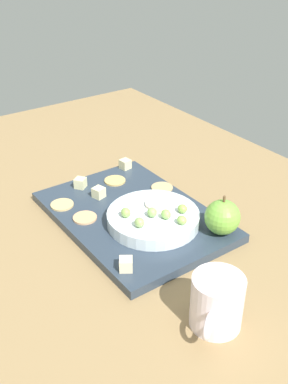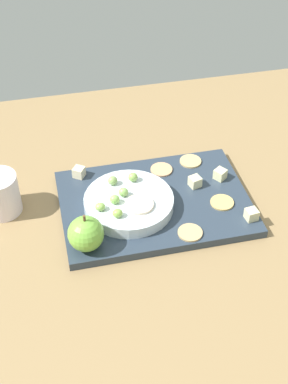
# 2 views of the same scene
# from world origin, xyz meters

# --- Properties ---
(table) EXTENTS (1.39, 0.98, 0.04)m
(table) POSITION_xyz_m (0.00, 0.00, 0.02)
(table) COLOR olive
(table) RESTS_ON ground
(platter) EXTENTS (0.39, 0.27, 0.02)m
(platter) POSITION_xyz_m (0.04, 0.00, 0.05)
(platter) COLOR #2B3846
(platter) RESTS_ON table
(serving_dish) EXTENTS (0.18, 0.18, 0.02)m
(serving_dish) POSITION_xyz_m (0.09, 0.01, 0.07)
(serving_dish) COLOR silver
(serving_dish) RESTS_ON platter
(apple_whole) EXTENTS (0.07, 0.07, 0.07)m
(apple_whole) POSITION_xyz_m (0.19, 0.10, 0.09)
(apple_whole) COLOR #72B33E
(apple_whole) RESTS_ON platter
(apple_stem) EXTENTS (0.01, 0.01, 0.01)m
(apple_stem) POSITION_xyz_m (0.19, 0.10, 0.13)
(apple_stem) COLOR brown
(apple_stem) RESTS_ON apple_whole
(cheese_cube_0) EXTENTS (0.03, 0.03, 0.02)m
(cheese_cube_0) POSITION_xyz_m (-0.14, 0.10, 0.07)
(cheese_cube_0) COLOR beige
(cheese_cube_0) RESTS_ON platter
(cheese_cube_1) EXTENTS (0.03, 0.03, 0.02)m
(cheese_cube_1) POSITION_xyz_m (-0.12, -0.04, 0.07)
(cheese_cube_1) COLOR beige
(cheese_cube_1) RESTS_ON platter
(cheese_cube_2) EXTENTS (0.03, 0.03, 0.02)m
(cheese_cube_2) POSITION_xyz_m (0.18, -0.11, 0.07)
(cheese_cube_2) COLOR beige
(cheese_cube_2) RESTS_ON platter
(cheese_cube_3) EXTENTS (0.03, 0.03, 0.02)m
(cheese_cube_3) POSITION_xyz_m (-0.06, -0.03, 0.07)
(cheese_cube_3) COLOR beige
(cheese_cube_3) RESTS_ON platter
(cracker_0) EXTENTS (0.05, 0.05, 0.00)m
(cracker_0) POSITION_xyz_m (-0.01, 0.11, 0.06)
(cracker_0) COLOR tan
(cracker_0) RESTS_ON platter
(cracker_1) EXTENTS (0.05, 0.05, 0.00)m
(cracker_1) POSITION_xyz_m (-0.09, 0.04, 0.06)
(cracker_1) COLOR tan
(cracker_1) RESTS_ON platter
(cracker_2) EXTENTS (0.05, 0.05, 0.00)m
(cracker_2) POSITION_xyz_m (-0.00, -0.09, 0.06)
(cracker_2) COLOR tan
(cracker_2) RESTS_ON platter
(cracker_3) EXTENTS (0.05, 0.05, 0.00)m
(cracker_3) POSITION_xyz_m (-0.07, -0.11, 0.06)
(cracker_3) COLOR tan
(cracker_3) RESTS_ON platter
(grape_0) EXTENTS (0.02, 0.02, 0.02)m
(grape_0) POSITION_xyz_m (0.15, 0.03, 0.09)
(grape_0) COLOR #8DBA56
(grape_0) RESTS_ON serving_dish
(grape_1) EXTENTS (0.02, 0.02, 0.02)m
(grape_1) POSITION_xyz_m (0.10, 0.00, 0.09)
(grape_1) COLOR #89BA5E
(grape_1) RESTS_ON serving_dish
(grape_2) EXTENTS (0.02, 0.02, 0.02)m
(grape_2) POSITION_xyz_m (0.12, 0.06, 0.09)
(grape_2) COLOR #8AB64C
(grape_2) RESTS_ON serving_dish
(grape_3) EXTENTS (0.02, 0.02, 0.02)m
(grape_3) POSITION_xyz_m (0.12, -0.04, 0.09)
(grape_3) COLOR #8AAB5E
(grape_3) RESTS_ON serving_dish
(grape_4) EXTENTS (0.02, 0.02, 0.02)m
(grape_4) POSITION_xyz_m (0.12, 0.02, 0.09)
(grape_4) COLOR #8CC45B
(grape_4) RESTS_ON serving_dish
(grape_5) EXTENTS (0.02, 0.02, 0.02)m
(grape_5) POSITION_xyz_m (0.07, -0.04, 0.09)
(grape_5) COLOR #88B254
(grape_5) RESTS_ON serving_dish
(apple_slice_0) EXTENTS (0.06, 0.06, 0.01)m
(apple_slice_0) POSITION_xyz_m (0.08, 0.04, 0.08)
(apple_slice_0) COLOR beige
(apple_slice_0) RESTS_ON serving_dish
(cup) EXTENTS (0.08, 0.10, 0.09)m
(cup) POSITION_xyz_m (0.35, -0.06, 0.08)
(cup) COLOR white
(cup) RESTS_ON table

